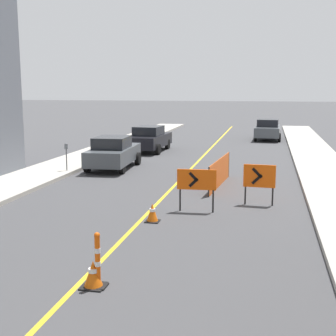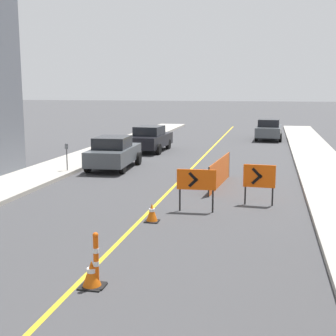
# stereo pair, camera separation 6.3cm
# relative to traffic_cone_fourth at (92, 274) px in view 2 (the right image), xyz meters

# --- Properties ---
(lane_stripe) EXTENTS (0.12, 56.78, 0.01)m
(lane_stripe) POSITION_rel_traffic_cone_fourth_xyz_m (-0.34, 11.75, -0.26)
(lane_stripe) COLOR gold
(lane_stripe) RESTS_ON ground_plane
(sidewalk_left) EXTENTS (2.58, 56.78, 0.16)m
(sidewalk_left) POSITION_rel_traffic_cone_fourth_xyz_m (-6.66, 11.75, -0.19)
(sidewalk_left) COLOR #ADA89E
(sidewalk_left) RESTS_ON ground_plane
(sidewalk_right) EXTENTS (2.58, 56.78, 0.16)m
(sidewalk_right) POSITION_rel_traffic_cone_fourth_xyz_m (5.98, 11.75, -0.19)
(sidewalk_right) COLOR #ADA89E
(sidewalk_right) RESTS_ON ground_plane
(traffic_cone_fourth) EXTENTS (0.47, 0.47, 0.55)m
(traffic_cone_fourth) POSITION_rel_traffic_cone_fourth_xyz_m (0.00, 0.00, 0.00)
(traffic_cone_fourth) COLOR black
(traffic_cone_fourth) RESTS_ON ground_plane
(traffic_cone_fifth) EXTENTS (0.41, 0.41, 0.56)m
(traffic_cone_fifth) POSITION_rel_traffic_cone_fourth_xyz_m (0.03, 4.72, 0.01)
(traffic_cone_fifth) COLOR black
(traffic_cone_fifth) RESTS_ON ground_plane
(delineator_post_rear) EXTENTS (0.34, 0.34, 1.13)m
(delineator_post_rear) POSITION_rel_traffic_cone_fourth_xyz_m (0.09, 0.02, 0.22)
(delineator_post_rear) COLOR black
(delineator_post_rear) RESTS_ON ground_plane
(arrow_barricade_primary) EXTENTS (1.25, 0.13, 1.37)m
(arrow_barricade_primary) POSITION_rel_traffic_cone_fourth_xyz_m (1.13, 6.14, 0.72)
(arrow_barricade_primary) COLOR #EF560C
(arrow_barricade_primary) RESTS_ON ground_plane
(arrow_barricade_secondary) EXTENTS (1.07, 0.12, 1.38)m
(arrow_barricade_secondary) POSITION_rel_traffic_cone_fourth_xyz_m (3.07, 7.42, 0.68)
(arrow_barricade_secondary) COLOR #EF560C
(arrow_barricade_secondary) RESTS_ON ground_plane
(safety_mesh_fence) EXTENTS (0.42, 4.16, 1.11)m
(safety_mesh_fence) POSITION_rel_traffic_cone_fourth_xyz_m (1.45, 10.29, 0.29)
(safety_mesh_fence) COLOR #EF560C
(safety_mesh_fence) RESTS_ON ground_plane
(parked_car_curb_near) EXTENTS (2.04, 4.39, 1.59)m
(parked_car_curb_near) POSITION_rel_traffic_cone_fourth_xyz_m (-4.08, 13.32, 0.53)
(parked_car_curb_near) COLOR #474C51
(parked_car_curb_near) RESTS_ON ground_plane
(parked_car_curb_mid) EXTENTS (2.00, 4.38, 1.59)m
(parked_car_curb_mid) POSITION_rel_traffic_cone_fourth_xyz_m (-3.91, 19.79, 0.53)
(parked_car_curb_mid) COLOR black
(parked_car_curb_mid) RESTS_ON ground_plane
(parked_car_curb_far) EXTENTS (1.96, 4.36, 1.59)m
(parked_car_curb_far) POSITION_rel_traffic_cone_fourth_xyz_m (3.27, 28.08, 0.53)
(parked_car_curb_far) COLOR #474C51
(parked_car_curb_far) RESTS_ON ground_plane
(parking_meter_far_curb) EXTENTS (0.12, 0.11, 1.27)m
(parking_meter_far_curb) POSITION_rel_traffic_cone_fourth_xyz_m (-5.72, 11.49, 0.79)
(parking_meter_far_curb) COLOR #4C4C51
(parking_meter_far_curb) RESTS_ON sidewalk_left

